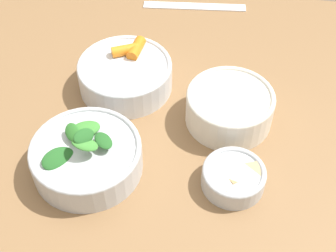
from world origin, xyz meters
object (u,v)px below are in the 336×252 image
(bowl_beans_hotdog, at_px, (229,108))
(ruler, at_px, (194,6))
(bowl_cookies, at_px, (234,177))
(bowl_carrots, at_px, (126,74))
(bowl_greens, at_px, (86,156))

(bowl_beans_hotdog, distance_m, ruler, 0.39)
(bowl_beans_hotdog, bearing_deg, bowl_cookies, -82.47)
(bowl_carrots, bearing_deg, bowl_greens, -95.46)
(bowl_beans_hotdog, height_order, ruler, bowl_beans_hotdog)
(bowl_carrots, distance_m, bowl_beans_hotdog, 0.23)
(bowl_carrots, distance_m, bowl_greens, 0.22)
(bowl_greens, xyz_separation_m, bowl_beans_hotdog, (0.24, 0.16, -0.00))
(bowl_carrots, relative_size, bowl_beans_hotdog, 1.15)
(bowl_cookies, distance_m, ruler, 0.55)
(bowl_beans_hotdog, relative_size, ruler, 0.65)
(bowl_carrots, bearing_deg, ruler, 71.54)
(bowl_carrots, xyz_separation_m, bowl_cookies, (0.24, -0.21, -0.01))
(bowl_cookies, bearing_deg, bowl_carrots, 138.08)
(bowl_beans_hotdog, bearing_deg, ruler, 106.89)
(ruler, bearing_deg, bowl_beans_hotdog, -73.11)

